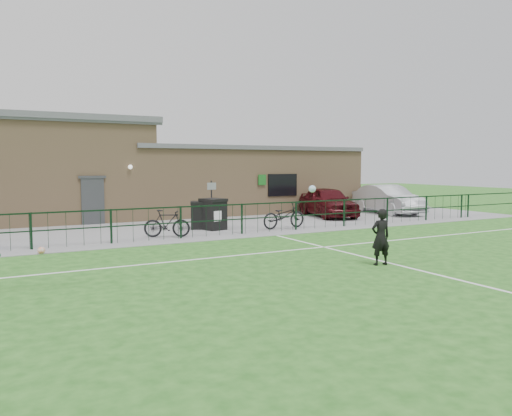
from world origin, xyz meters
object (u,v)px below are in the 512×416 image
sign_post (211,204)px  bicycle_e (284,216)px  wheelie_bin_right (213,215)px  wheelie_bin_left (199,216)px  bicycle_d (167,223)px  ball_ground (41,250)px  car_maroon (328,202)px  car_silver (388,199)px

sign_post → bicycle_e: 3.18m
wheelie_bin_right → wheelie_bin_left: bearing=111.7°
bicycle_d → ball_ground: bicycle_d is taller
car_maroon → ball_ground: (-14.15, -4.61, -0.68)m
car_silver → ball_ground: size_ratio=21.19×
sign_post → ball_ground: bearing=-153.6°
wheelie_bin_left → ball_ground: (-6.43, -3.17, -0.44)m
wheelie_bin_left → wheelie_bin_right: size_ratio=0.89×
car_silver → wheelie_bin_right: bearing=-164.8°
wheelie_bin_right → car_maroon: size_ratio=0.27×
ball_ground → car_silver: bearing=13.6°
bicycle_d → ball_ground: bearing=132.2°
wheelie_bin_left → bicycle_e: (3.18, -1.58, 0.01)m
wheelie_bin_right → sign_post: bearing=54.8°
car_maroon → car_silver: size_ratio=0.95×
wheelie_bin_left → sign_post: (0.72, 0.38, 0.47)m
wheelie_bin_right → ball_ground: bearing=-174.4°
wheelie_bin_left → bicycle_e: bearing=-4.9°
bicycle_d → bicycle_e: 5.16m
wheelie_bin_right → ball_ground: size_ratio=5.35×
wheelie_bin_left → wheelie_bin_right: (0.40, -0.52, 0.07)m
car_maroon → ball_ground: bearing=-149.4°
bicycle_e → sign_post: bearing=47.8°
wheelie_bin_right → car_silver: car_silver is taller
sign_post → car_silver: sign_post is taller
sign_post → wheelie_bin_left: bearing=-152.3°
bicycle_d → bicycle_e: bearing=-64.8°
wheelie_bin_right → sign_post: (0.32, 0.90, 0.40)m
sign_post → bicycle_e: sign_post is taller
wheelie_bin_right → bicycle_e: (2.79, -1.06, -0.06)m
sign_post → bicycle_d: sign_post is taller
car_maroon → car_silver: bearing=8.8°
bicycle_e → ball_ground: bearing=95.6°
car_maroon → bicycle_d: bearing=-149.5°
wheelie_bin_left → car_silver: bearing=27.4°
wheelie_bin_right → bicycle_e: size_ratio=0.58×
bicycle_d → car_silver: bearing=-54.1°
bicycle_e → car_silver: bearing=-75.6°
ball_ground → wheelie_bin_left: bearing=26.3°
wheelie_bin_left → ball_ground: bearing=-132.2°
ball_ground → wheelie_bin_right: bearing=21.2°
bicycle_e → ball_ground: size_ratio=9.15×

